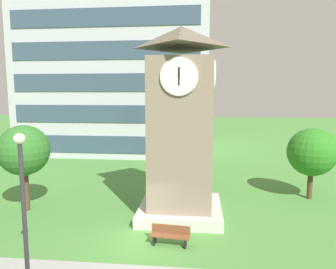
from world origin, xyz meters
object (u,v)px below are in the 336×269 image
(street_lamp, at_px, (23,199))
(tree_by_building, at_px, (24,151))
(clock_tower, at_px, (181,134))
(park_bench, at_px, (170,235))
(tree_streetside, at_px, (312,152))

(street_lamp, bearing_deg, tree_by_building, 120.49)
(street_lamp, xyz_separation_m, tree_by_building, (-4.50, 7.64, 0.07))
(clock_tower, bearing_deg, street_lamp, -120.29)
(clock_tower, distance_m, park_bench, 5.53)
(street_lamp, bearing_deg, tree_streetside, 41.71)
(clock_tower, distance_m, street_lamp, 9.18)
(park_bench, height_order, street_lamp, street_lamp)
(street_lamp, relative_size, tree_by_building, 1.11)
(clock_tower, distance_m, tree_streetside, 9.15)
(street_lamp, relative_size, tree_streetside, 1.21)
(tree_by_building, bearing_deg, street_lamp, -59.51)
(clock_tower, relative_size, street_lamp, 1.85)
(clock_tower, relative_size, tree_by_building, 2.05)
(park_bench, xyz_separation_m, tree_by_building, (-8.84, 3.39, 3.12))
(park_bench, height_order, tree_streetside, tree_streetside)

